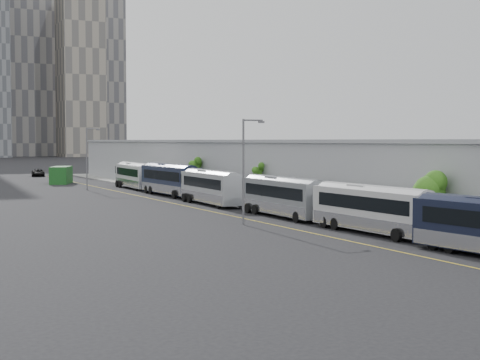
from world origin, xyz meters
TOP-DOWN VIEW (x-y plane):
  - sidewalk at (9.00, 55.00)m, footprint 10.00×170.00m
  - lane_line at (-1.50, 55.00)m, footprint 0.12×160.00m
  - depot at (12.99, 55.00)m, footprint 12.45×160.40m
  - bus_2 at (2.47, 33.13)m, footprint 2.87×12.60m
  - bus_3 at (2.36, 46.64)m, footprint 2.83×12.71m
  - bus_4 at (1.76, 61.67)m, footprint 3.17×13.05m
  - bus_5 at (2.38, 76.14)m, footprint 3.12×13.96m
  - bus_6 at (2.58, 91.15)m, footprint 3.14×13.06m
  - tree_1 at (5.55, 30.36)m, footprint 2.51×2.51m
  - tree_2 at (6.28, 59.35)m, footprint 1.04×1.04m
  - tree_3 at (6.08, 76.78)m, footprint 1.45×1.45m
  - street_lamp_near at (-3.56, 42.70)m, footprint 2.04×0.22m
  - street_lamp_far at (-4.35, 91.38)m, footprint 2.04×0.22m
  - shipping_container at (-4.43, 108.56)m, footprint 5.08×7.26m
  - suv at (-3.14, 134.76)m, footprint 3.37×5.69m

SIDE VIEW (x-z plane):
  - lane_line at x=-1.50m, z-range 0.00..0.02m
  - sidewalk at x=9.00m, z-range 0.00..0.12m
  - suv at x=-3.14m, z-range 0.00..1.48m
  - shipping_container at x=-4.43m, z-range 0.00..2.82m
  - bus_2 at x=2.47m, z-range -0.29..3.38m
  - bus_3 at x=2.36m, z-range -0.29..3.41m
  - bus_4 at x=1.76m, z-range -0.30..3.49m
  - bus_6 at x=2.58m, z-range -0.30..3.50m
  - bus_5 at x=2.38m, z-range -0.32..3.75m
  - tree_2 at x=6.28m, z-range 1.38..5.51m
  - tree_1 at x=5.55m, z-range 1.12..5.88m
  - depot at x=12.99m, z-range -0.09..7.11m
  - tree_3 at x=6.08m, z-range 1.46..5.96m
  - street_lamp_far at x=-4.35m, z-range 0.69..9.57m
  - street_lamp_near at x=-3.56m, z-range 0.69..9.60m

